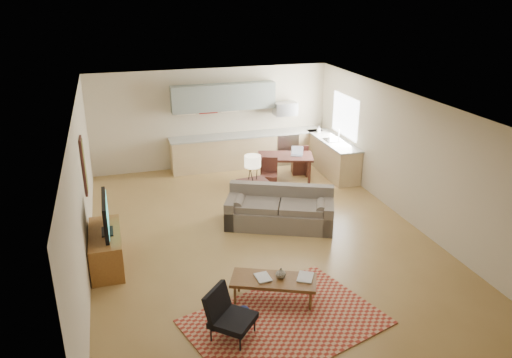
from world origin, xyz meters
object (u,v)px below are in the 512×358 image
object	(u,v)px
coffee_table	(274,290)
dining_table	(285,168)
sofa	(280,208)
armchair	(233,316)
tv_credenza	(106,249)
console_table	(253,196)

from	to	relation	value
coffee_table	dining_table	size ratio (longest dim) A/B	0.98
sofa	armchair	bearing A→B (deg)	-95.65
tv_credenza	dining_table	world-z (taller)	dining_table
dining_table	coffee_table	bearing A→B (deg)	-94.59
tv_credenza	dining_table	distance (m)	5.37
console_table	coffee_table	bearing A→B (deg)	-107.96
sofa	dining_table	size ratio (longest dim) A/B	1.67
coffee_table	dining_table	xyz separation A→B (m)	(1.94, 4.88, 0.15)
coffee_table	tv_credenza	world-z (taller)	tv_credenza
coffee_table	armchair	size ratio (longest dim) A/B	1.83
coffee_table	sofa	bearing A→B (deg)	92.57
tv_credenza	console_table	size ratio (longest dim) A/B	1.94
coffee_table	dining_table	world-z (taller)	dining_table
coffee_table	console_table	bearing A→B (deg)	103.09
sofa	tv_credenza	xyz separation A→B (m)	(-3.50, -0.61, -0.07)
coffee_table	console_table	xyz separation A→B (m)	(0.64, 3.38, 0.16)
coffee_table	armchair	bearing A→B (deg)	-116.91
sofa	dining_table	bearing A→B (deg)	91.79
sofa	console_table	xyz separation A→B (m)	(-0.34, 0.87, -0.03)
tv_credenza	dining_table	size ratio (longest dim) A/B	1.03
armchair	tv_credenza	distance (m)	3.09
armchair	dining_table	size ratio (longest dim) A/B	0.54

